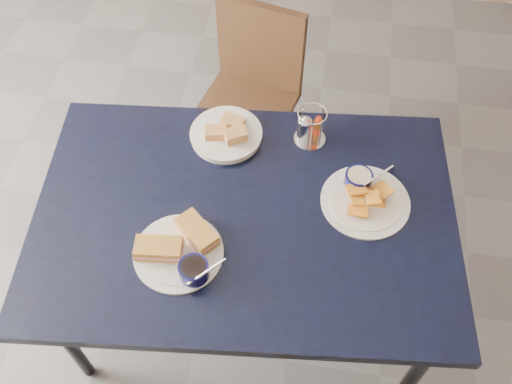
# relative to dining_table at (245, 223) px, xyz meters

# --- Properties ---
(ground) EXTENTS (6.00, 6.00, 0.00)m
(ground) POSITION_rel_dining_table_xyz_m (-0.18, -0.20, -0.69)
(ground) COLOR #4C4C50
(ground) RESTS_ON ground
(dining_table) EXTENTS (1.43, 1.03, 0.75)m
(dining_table) POSITION_rel_dining_table_xyz_m (0.00, 0.00, 0.00)
(dining_table) COLOR black
(dining_table) RESTS_ON ground
(chair_far) EXTENTS (0.47, 0.46, 0.83)m
(chair_far) POSITION_rel_dining_table_xyz_m (-0.13, 0.85, -0.21)
(chair_far) COLOR #301C10
(chair_far) RESTS_ON ground
(sandwich_plate) EXTENTS (0.30, 0.28, 0.12)m
(sandwich_plate) POSITION_rel_dining_table_xyz_m (-0.16, -0.17, 0.08)
(sandwich_plate) COLOR white
(sandwich_plate) RESTS_ON dining_table
(plantain_plate) EXTENTS (0.29, 0.29, 0.12)m
(plantain_plate) POSITION_rel_dining_table_xyz_m (0.37, 0.12, 0.08)
(plantain_plate) COLOR white
(plantain_plate) RESTS_ON dining_table
(bread_basket) EXTENTS (0.25, 0.25, 0.07)m
(bread_basket) POSITION_rel_dining_table_xyz_m (-0.12, 0.30, 0.08)
(bread_basket) COLOR white
(bread_basket) RESTS_ON dining_table
(condiment_caddy) EXTENTS (0.11, 0.11, 0.14)m
(condiment_caddy) POSITION_rel_dining_table_xyz_m (0.17, 0.34, 0.11)
(condiment_caddy) COLOR silver
(condiment_caddy) RESTS_ON dining_table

